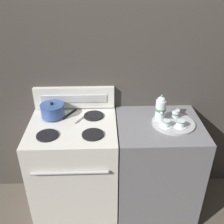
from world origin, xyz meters
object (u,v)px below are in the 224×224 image
teapot (161,108)px  saucepan (53,110)px  teacup_left (181,124)px  serving_tray (173,123)px  stove (76,169)px  teacup_right (166,123)px  creamer_jug (175,113)px

teapot → saucepan: bearing=174.5°
saucepan → teacup_left: 1.06m
saucepan → serving_tray: 1.01m
teapot → teacup_left: teapot is taller
serving_tray → saucepan: bearing=172.2°
stove → teacup_right: 0.91m
stove → teapot: 0.93m
saucepan → teapot: bearing=-5.5°
stove → saucepan: size_ratio=3.07×
saucepan → teacup_left: bearing=-11.2°
teapot → serving_tray: bearing=-26.2°
teacup_right → creamer_jug: creamer_jug is taller
teacup_left → teacup_right: same height
serving_tray → teacup_right: size_ratio=3.47×
stove → serving_tray: bearing=0.1°
teapot → creamer_jug: size_ratio=3.32×
saucepan → teacup_left: saucepan is taller
teacup_right → stove: bearing=175.7°
saucepan → serving_tray: (1.00, -0.14, -0.06)m
stove → serving_tray: (0.83, 0.00, 0.47)m
serving_tray → creamer_jug: bearing=67.5°
teacup_left → saucepan: bearing=168.8°
stove → teapot: size_ratio=4.16×
saucepan → serving_tray: saucepan is taller
serving_tray → teacup_right: bearing=-141.9°
stove → teacup_right: (0.75, -0.06, 0.50)m
teapot → creamer_jug: bearing=13.4°
teapot → stove: bearing=-175.8°
serving_tray → teapot: teapot is taller
serving_tray → teacup_right: teacup_right is taller
stove → teacup_right: size_ratio=9.35×
saucepan → teacup_left: (1.04, -0.20, -0.03)m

